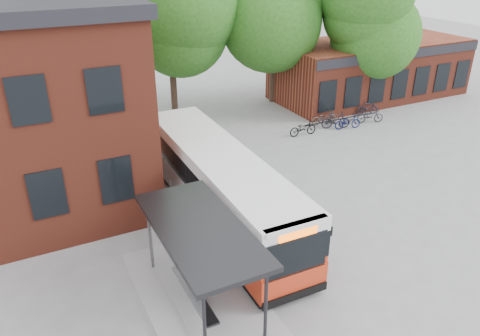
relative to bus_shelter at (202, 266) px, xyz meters
name	(u,v)px	position (x,y,z in m)	size (l,w,h in m)	color
ground	(304,248)	(4.50, 1.00, -1.45)	(100.00, 100.00, 0.00)	gray
shop_row	(370,69)	(19.50, 15.00, 0.55)	(14.00, 6.20, 4.00)	maroon
bus_shelter	(202,266)	(0.00, 0.00, 0.00)	(3.60, 7.00, 2.90)	#242427
bike_rail	(339,122)	(13.78, 11.00, -1.26)	(5.20, 0.10, 0.38)	#242427
tree_0	(54,40)	(-1.50, 17.00, 4.05)	(7.92, 7.92, 11.00)	#1E5115
tree_1	(170,32)	(5.50, 18.00, 3.75)	(7.92, 7.92, 10.40)	#1E5115
tree_2	(275,22)	(12.50, 17.00, 4.05)	(7.92, 7.92, 11.00)	#1E5115
tree_3	(372,39)	(17.50, 13.00, 3.19)	(7.04, 7.04, 9.28)	#1E5115
city_bus	(220,186)	(2.62, 4.38, 0.02)	(2.47, 11.61, 2.95)	red
bicycle_0	(303,128)	(10.76, 10.51, -1.00)	(0.60, 1.72, 0.90)	black
bicycle_2	(324,117)	(12.96, 11.45, -0.99)	(0.61, 1.74, 0.91)	#443F3C
bicycle_3	(336,120)	(13.19, 10.57, -0.92)	(0.50, 1.76, 1.06)	black
bicycle_4	(348,122)	(13.81, 10.19, -1.01)	(0.59, 1.68, 0.88)	#0A1148
bicycle_6	(370,116)	(15.75, 10.41, -1.00)	(0.59, 1.70, 0.89)	#25242D
bicycle_7	(368,108)	(16.66, 11.71, -0.99)	(0.43, 1.54, 0.92)	black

